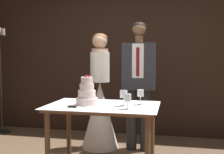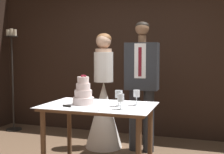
% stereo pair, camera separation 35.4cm
% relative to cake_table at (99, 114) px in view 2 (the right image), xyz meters
% --- Properties ---
extents(wall_back, '(5.37, 0.12, 2.69)m').
position_rel_cake_table_xyz_m(wall_back, '(0.03, 1.80, 0.65)').
color(wall_back, black).
rests_on(wall_back, ground_plane).
extents(cake_table, '(1.23, 0.80, 0.80)m').
position_rel_cake_table_xyz_m(cake_table, '(0.00, 0.00, 0.00)').
color(cake_table, brown).
rests_on(cake_table, ground_plane).
extents(tiered_cake, '(0.24, 0.24, 0.33)m').
position_rel_cake_table_xyz_m(tiered_cake, '(-0.18, -0.02, 0.22)').
color(tiered_cake, beige).
rests_on(tiered_cake, cake_table).
extents(cake_knife, '(0.45, 0.11, 0.02)m').
position_rel_cake_table_xyz_m(cake_knife, '(-0.19, -0.24, 0.11)').
color(cake_knife, silver).
rests_on(cake_knife, cake_table).
extents(wine_glass_near, '(0.08, 0.08, 0.17)m').
position_rel_cake_table_xyz_m(wine_glass_near, '(0.24, -0.01, 0.23)').
color(wine_glass_near, silver).
rests_on(wine_glass_near, cake_table).
extents(wine_glass_middle, '(0.07, 0.07, 0.17)m').
position_rel_cake_table_xyz_m(wine_glass_middle, '(0.40, 0.11, 0.23)').
color(wine_glass_middle, silver).
rests_on(wine_glass_middle, cake_table).
extents(wine_glass_far, '(0.07, 0.07, 0.16)m').
position_rel_cake_table_xyz_m(wine_glass_far, '(0.31, -0.19, 0.22)').
color(wine_glass_far, silver).
rests_on(wine_glass_far, cake_table).
extents(bride, '(0.54, 0.54, 1.67)m').
position_rel_cake_table_xyz_m(bride, '(-0.28, 0.95, -0.08)').
color(bride, white).
rests_on(bride, ground_plane).
extents(groom, '(0.45, 0.25, 1.81)m').
position_rel_cake_table_xyz_m(groom, '(0.28, 0.95, 0.31)').
color(groom, '#282B30').
rests_on(groom, ground_plane).
extents(candle_stand, '(0.28, 0.28, 1.82)m').
position_rel_cake_table_xyz_m(candle_stand, '(-2.15, 1.33, 0.23)').
color(candle_stand, black).
rests_on(candle_stand, ground_plane).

